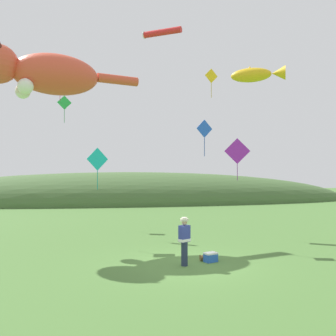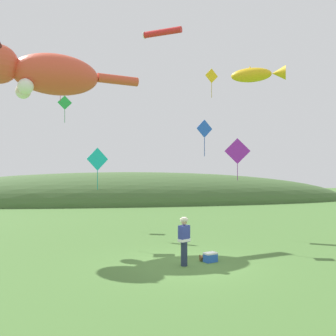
{
  "view_description": "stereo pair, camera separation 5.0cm",
  "coord_description": "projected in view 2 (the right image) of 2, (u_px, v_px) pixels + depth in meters",
  "views": [
    {
      "loc": [
        -3.2,
        -13.56,
        3.43
      ],
      "look_at": [
        0.0,
        4.0,
        3.63
      ],
      "focal_mm": 40.0,
      "sensor_mm": 36.0,
      "label": 1
    },
    {
      "loc": [
        -3.15,
        -13.57,
        3.43
      ],
      "look_at": [
        0.0,
        4.0,
        3.63
      ],
      "focal_mm": 40.0,
      "sensor_mm": 36.0,
      "label": 2
    }
  ],
  "objects": [
    {
      "name": "kite_diamond_gold",
      "position": [
        212.0,
        76.0,
        23.1
      ],
      "size": [
        0.89,
        0.25,
        1.81
      ],
      "color": "yellow"
    },
    {
      "name": "kite_fish_windsock",
      "position": [
        257.0,
        74.0,
        21.01
      ],
      "size": [
        3.04,
        2.1,
        0.92
      ],
      "color": "gold"
    },
    {
      "name": "kite_giant_cat",
      "position": [
        44.0,
        74.0,
        18.76
      ],
      "size": [
        7.82,
        3.39,
        2.44
      ],
      "color": "#E04C33"
    },
    {
      "name": "kite_diamond_blue",
      "position": [
        204.0,
        129.0,
        18.03
      ],
      "size": [
        0.85,
        0.25,
        1.78
      ],
      "color": "blue"
    },
    {
      "name": "kite_tube_streamer",
      "position": [
        162.0,
        32.0,
        21.49
      ],
      "size": [
        2.18,
        1.61,
        0.44
      ],
      "color": "red"
    },
    {
      "name": "picnic_cooler",
      "position": [
        210.0,
        257.0,
        14.26
      ],
      "size": [
        0.58,
        0.49,
        0.36
      ],
      "color": "blue",
      "rests_on": "ground"
    },
    {
      "name": "kite_diamond_green",
      "position": [
        65.0,
        103.0,
        25.55
      ],
      "size": [
        0.96,
        0.15,
        1.87
      ],
      "color": "green"
    },
    {
      "name": "ground_plane",
      "position": [
        187.0,
        264.0,
        13.87
      ],
      "size": [
        120.0,
        120.0,
        0.0
      ],
      "primitive_type": "plane",
      "color": "#477033"
    },
    {
      "name": "kite_diamond_teal",
      "position": [
        97.0,
        160.0,
        17.82
      ],
      "size": [
        1.0,
        0.49,
        2.0
      ],
      "color": "#19BFBF"
    },
    {
      "name": "kite_diamond_violet",
      "position": [
        237.0,
        151.0,
        20.45
      ],
      "size": [
        1.37,
        0.4,
        2.31
      ],
      "color": "purple"
    },
    {
      "name": "kite_spool",
      "position": [
        202.0,
        258.0,
        14.42
      ],
      "size": [
        0.14,
        0.24,
        0.24
      ],
      "color": "olive",
      "rests_on": "ground"
    },
    {
      "name": "festival_attendant",
      "position": [
        184.0,
        240.0,
        13.68
      ],
      "size": [
        0.49,
        0.44,
        1.77
      ],
      "color": "#232D47",
      "rests_on": "ground"
    },
    {
      "name": "kite_diamond_pink",
      "position": [
        60.0,
        76.0,
        23.52
      ],
      "size": [
        1.2,
        0.72,
        2.29
      ],
      "color": "#E53F8C"
    },
    {
      "name": "distant_hill_ridge",
      "position": [
        129.0,
        202.0,
        42.62
      ],
      "size": [
        53.82,
        12.8,
        6.89
      ],
      "color": "#426033",
      "rests_on": "ground"
    }
  ]
}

